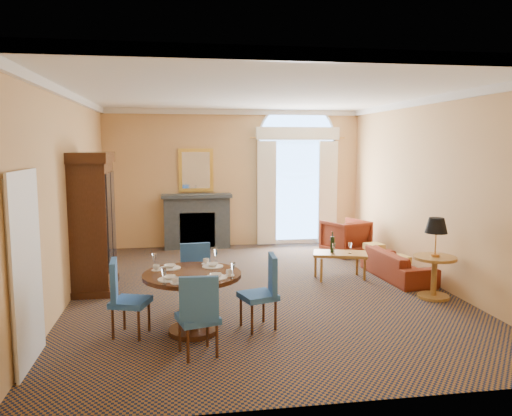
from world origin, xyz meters
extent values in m
plane|color=#0F1A31|center=(0.00, 0.00, 0.00)|extent=(7.50, 7.50, 0.00)
cube|color=tan|center=(0.00, 3.75, 1.60)|extent=(6.00, 0.04, 3.20)
cube|color=tan|center=(-3.00, 0.00, 1.60)|extent=(0.04, 7.50, 3.20)
cube|color=tan|center=(3.00, 0.00, 1.60)|extent=(0.04, 7.50, 3.20)
cube|color=white|center=(0.00, 0.00, 3.20)|extent=(6.00, 7.50, 0.04)
cube|color=white|center=(0.00, 0.00, 3.14)|extent=(6.00, 7.50, 0.12)
cube|color=white|center=(-2.96, -2.40, 1.03)|extent=(0.08, 0.90, 2.06)
cube|color=#3D4348|center=(-0.90, 3.55, 0.60)|extent=(1.50, 0.40, 1.20)
cube|color=#3D4348|center=(-0.90, 3.52, 1.24)|extent=(1.60, 0.46, 0.08)
cube|color=#EDBB45|center=(-0.90, 3.72, 1.80)|extent=(0.80, 0.04, 1.00)
cube|color=silver|center=(-0.90, 3.70, 1.80)|extent=(0.64, 0.02, 0.84)
cube|color=white|center=(1.50, 3.73, 1.25)|extent=(1.90, 0.04, 2.50)
cube|color=#89B3E5|center=(1.50, 3.72, 1.25)|extent=(1.70, 0.02, 2.30)
cylinder|color=white|center=(1.50, 3.73, 2.50)|extent=(1.90, 0.04, 1.90)
cube|color=#EFE6CB|center=(0.75, 3.61, 1.25)|extent=(0.45, 0.06, 2.45)
cube|color=#EFE6CB|center=(2.25, 3.61, 1.25)|extent=(0.45, 0.06, 2.45)
cube|color=#EFE6CB|center=(1.50, 3.61, 2.65)|extent=(2.00, 0.08, 0.30)
cube|color=#32180B|center=(-2.72, 0.45, 1.05)|extent=(0.58, 1.05, 2.10)
cube|color=#32180B|center=(-2.72, 0.45, 2.18)|extent=(0.65, 1.15, 0.17)
cube|color=#32180B|center=(-2.72, 0.45, 0.05)|extent=(0.65, 1.15, 0.10)
cylinder|color=#32180B|center=(-1.18, -1.77, 0.76)|extent=(1.24, 1.24, 0.05)
cylinder|color=#32180B|center=(-1.18, -1.77, 0.37)|extent=(0.17, 0.17, 0.73)
cylinder|color=#32180B|center=(-1.18, -1.77, 0.03)|extent=(0.62, 0.62, 0.06)
cylinder|color=white|center=(-0.90, -1.49, 0.79)|extent=(0.28, 0.28, 0.01)
imported|color=white|center=(-0.90, -1.49, 0.81)|extent=(0.15, 0.15, 0.04)
imported|color=white|center=(-0.97, -1.32, 0.83)|extent=(0.09, 0.09, 0.07)
cylinder|color=white|center=(-1.45, -1.49, 0.79)|extent=(0.28, 0.28, 0.01)
imported|color=white|center=(-1.45, -1.49, 0.81)|extent=(0.15, 0.15, 0.04)
imported|color=white|center=(-1.63, -1.57, 0.83)|extent=(0.09, 0.09, 0.07)
cylinder|color=white|center=(-1.45, -2.05, 0.79)|extent=(0.28, 0.28, 0.01)
imported|color=white|center=(-1.45, -2.05, 0.81)|extent=(0.15, 0.15, 0.04)
imported|color=white|center=(-1.38, -2.22, 0.83)|extent=(0.09, 0.09, 0.07)
cylinder|color=white|center=(-0.90, -2.05, 0.79)|extent=(0.28, 0.28, 0.01)
imported|color=white|center=(-0.90, -2.05, 0.81)|extent=(0.15, 0.15, 0.04)
imported|color=white|center=(-0.73, -1.98, 0.83)|extent=(0.09, 0.09, 0.07)
cube|color=#27589C|center=(-1.11, -0.98, 0.43)|extent=(0.50, 0.50, 0.07)
cube|color=#27589C|center=(-1.10, -0.78, 0.71)|extent=(0.43, 0.10, 0.51)
cylinder|color=#32180B|center=(-0.98, -0.78, 0.20)|extent=(0.03, 0.03, 0.39)
cylinder|color=#32180B|center=(-1.31, -0.84, 0.20)|extent=(0.03, 0.03, 0.39)
cylinder|color=#32180B|center=(-0.92, -1.12, 0.20)|extent=(0.03, 0.03, 0.39)
cylinder|color=#32180B|center=(-1.25, -1.17, 0.20)|extent=(0.03, 0.03, 0.39)
cube|color=#27589C|center=(-1.14, -2.45, 0.43)|extent=(0.53, 0.53, 0.07)
cube|color=#27589C|center=(-1.13, -2.65, 0.71)|extent=(0.43, 0.09, 0.51)
cylinder|color=#32180B|center=(-1.26, -2.66, 0.20)|extent=(0.03, 0.03, 0.39)
cylinder|color=#32180B|center=(-0.93, -2.57, 0.20)|extent=(0.03, 0.03, 0.39)
cylinder|color=#32180B|center=(-1.35, -2.33, 0.20)|extent=(0.03, 0.03, 0.39)
cylinder|color=#32180B|center=(-1.02, -2.25, 0.20)|extent=(0.03, 0.03, 0.39)
cube|color=#27589C|center=(-0.33, -1.73, 0.43)|extent=(0.54, 0.54, 0.07)
cube|color=#27589C|center=(-0.13, -1.72, 0.71)|extent=(0.09, 0.43, 0.51)
cylinder|color=#32180B|center=(-0.12, -1.84, 0.20)|extent=(0.03, 0.03, 0.39)
cylinder|color=#32180B|center=(-0.22, -1.52, 0.20)|extent=(0.03, 0.03, 0.39)
cylinder|color=#32180B|center=(-0.44, -1.94, 0.20)|extent=(0.03, 0.03, 0.39)
cylinder|color=#32180B|center=(-0.54, -1.62, 0.20)|extent=(0.03, 0.03, 0.39)
cube|color=#27589C|center=(-1.94, -1.73, 0.43)|extent=(0.54, 0.54, 0.07)
cube|color=#27589C|center=(-2.14, -1.72, 0.71)|extent=(0.09, 0.43, 0.51)
cylinder|color=#32180B|center=(-2.05, -1.52, 0.20)|extent=(0.03, 0.03, 0.39)
cylinder|color=#32180B|center=(-2.16, -1.84, 0.20)|extent=(0.03, 0.03, 0.39)
cylinder|color=#32180B|center=(-1.73, -1.62, 0.20)|extent=(0.03, 0.03, 0.39)
cylinder|color=#32180B|center=(-1.84, -1.94, 0.20)|extent=(0.03, 0.03, 0.39)
imported|color=maroon|center=(2.55, 0.32, 0.25)|extent=(0.78, 1.73, 0.49)
imported|color=maroon|center=(2.27, 2.33, 0.39)|extent=(1.09, 1.10, 0.77)
cube|color=#9E6C2F|center=(1.51, 0.44, 0.45)|extent=(1.05, 0.77, 0.05)
cylinder|color=#9E6C2F|center=(1.12, 0.26, 0.21)|extent=(0.05, 0.05, 0.42)
cylinder|color=#9E6C2F|center=(1.91, 0.26, 0.21)|extent=(0.05, 0.05, 0.42)
cylinder|color=#9E6C2F|center=(1.12, 0.63, 0.21)|extent=(0.05, 0.05, 0.42)
cylinder|color=#9E6C2F|center=(1.91, 0.63, 0.21)|extent=(0.05, 0.05, 0.42)
cylinder|color=#9E6C2F|center=(2.60, -0.88, 0.64)|extent=(0.66, 0.66, 0.04)
cylinder|color=#9E6C2F|center=(2.60, -0.88, 0.31)|extent=(0.09, 0.09, 0.62)
cylinder|color=#9E6C2F|center=(2.60, -0.88, 0.02)|extent=(0.49, 0.49, 0.04)
camera|label=1|loc=(-1.34, -7.94, 2.38)|focal=35.00mm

